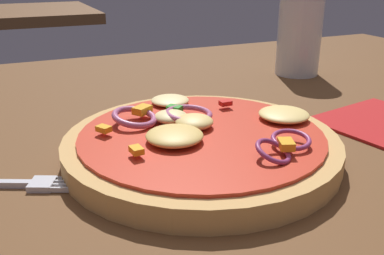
# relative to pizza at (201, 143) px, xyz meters

# --- Properties ---
(dining_table) EXTENTS (1.23, 0.88, 0.03)m
(dining_table) POSITION_rel_pizza_xyz_m (0.03, 0.02, -0.03)
(dining_table) COLOR brown
(dining_table) RESTS_ON ground
(pizza) EXTENTS (0.24, 0.24, 0.04)m
(pizza) POSITION_rel_pizza_xyz_m (0.00, 0.00, 0.00)
(pizza) COLOR tan
(pizza) RESTS_ON dining_table
(beer_glass) EXTENTS (0.06, 0.06, 0.13)m
(beer_glass) POSITION_rel_pizza_xyz_m (0.26, 0.21, 0.05)
(beer_glass) COLOR silver
(beer_glass) RESTS_ON dining_table
(napkin) EXTENTS (0.15, 0.13, 0.00)m
(napkin) POSITION_rel_pizza_xyz_m (0.21, -0.01, -0.01)
(napkin) COLOR #B21E1E
(napkin) RESTS_ON dining_table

